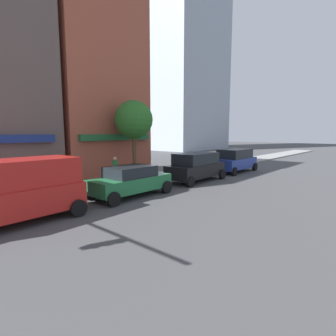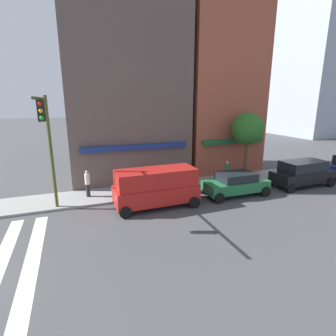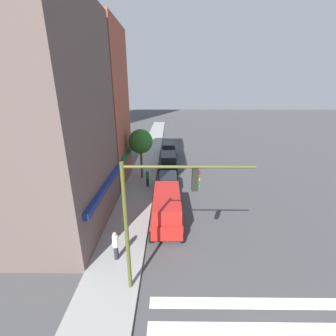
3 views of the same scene
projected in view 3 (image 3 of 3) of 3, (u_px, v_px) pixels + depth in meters
The scene contains 9 objects.
storefront_row at pixel (79, 116), 17.16m from camera, with size 16.21×5.30×14.76m.
traffic_signal at pixel (154, 208), 9.52m from camera, with size 0.32×5.41×6.57m.
van_red at pixel (167, 208), 15.95m from camera, with size 5.03×2.22×2.34m.
sedan_green at pixel (168, 182), 21.43m from camera, with size 4.41×2.02×1.59m.
suv_black at pixel (168, 161), 26.87m from camera, with size 4.75×2.12×1.94m.
suv_blue at pixel (169, 149), 32.23m from camera, with size 4.71×2.12×1.94m.
pedestrian_green_top at pixel (147, 177), 21.88m from camera, with size 0.32×0.32×1.77m.
pedestrian_white_shirt at pixel (116, 245), 12.48m from camera, with size 0.32×0.32×1.77m.
street_tree at pixel (141, 142), 22.93m from camera, with size 2.48×2.48×5.25m.
Camera 3 is at (-4.08, 4.48, 9.34)m, focal length 24.00 mm.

